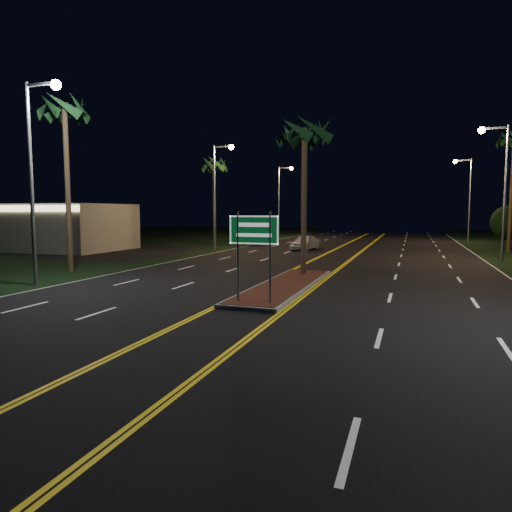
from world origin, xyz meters
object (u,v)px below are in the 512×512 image
at_px(car_near, 305,241).
at_px(streetlight_right_far, 466,190).
at_px(commercial_building, 42,227).
at_px(shrub_far, 509,222).
at_px(car_far, 261,237).
at_px(palm_left_far, 214,165).
at_px(streetlight_left_far, 282,193).
at_px(streetlight_right_mid, 499,177).
at_px(median_island, 285,286).
at_px(highway_sign, 254,238).
at_px(streetlight_left_mid, 218,185).
at_px(streetlight_left_near, 37,159).
at_px(palm_median, 305,132).
at_px(palm_left_near, 65,111).

bearing_deg(car_near, streetlight_right_far, 55.93).
height_order(commercial_building, shrub_far, commercial_building).
relative_size(streetlight_right_far, shrub_far, 2.27).
relative_size(shrub_far, car_far, 0.83).
bearing_deg(palm_left_far, streetlight_left_far, 82.22).
relative_size(streetlight_right_mid, streetlight_right_far, 1.00).
bearing_deg(commercial_building, median_island, -26.55).
distance_m(highway_sign, streetlight_left_mid, 23.93).
distance_m(median_island, streetlight_left_mid, 20.80).
bearing_deg(streetlight_left_mid, palm_left_far, 118.67).
relative_size(streetlight_right_mid, palm_left_far, 1.02).
bearing_deg(highway_sign, streetlight_left_near, 173.53).
xyz_separation_m(streetlight_left_far, palm_median, (10.61, -33.50, 1.62)).
relative_size(streetlight_left_far, streetlight_right_mid, 1.00).
height_order(median_island, streetlight_left_near, streetlight_left_near).
distance_m(streetlight_left_far, palm_left_near, 36.18).
relative_size(median_island, shrub_far, 2.59).
bearing_deg(commercial_building, palm_median, -20.05).
bearing_deg(shrub_far, streetlight_left_near, -127.34).
height_order(commercial_building, streetlight_left_far, streetlight_left_far).
bearing_deg(median_island, streetlight_right_far, 73.13).
relative_size(streetlight_left_mid, palm_median, 1.08).
distance_m(median_island, palm_median, 8.00).
relative_size(palm_median, car_near, 1.77).
bearing_deg(palm_median, car_far, 113.55).
height_order(streetlight_left_near, shrub_far, streetlight_left_near).
bearing_deg(palm_left_near, car_far, 82.60).
bearing_deg(streetlight_left_near, commercial_building, 133.90).
relative_size(highway_sign, streetlight_left_near, 0.36).
distance_m(streetlight_left_mid, streetlight_left_far, 20.00).
bearing_deg(car_near, palm_left_far, -176.64).
bearing_deg(streetlight_left_near, median_island, 15.78).
xyz_separation_m(streetlight_right_far, car_near, (-14.29, -14.99, -4.87)).
relative_size(highway_sign, streetlight_right_far, 0.36).
distance_m(median_island, car_far, 26.73).
xyz_separation_m(commercial_building, palm_left_far, (13.20, 8.01, 5.74)).
bearing_deg(car_near, median_island, -70.04).
xyz_separation_m(palm_median, palm_left_far, (-12.80, 17.50, 0.47)).
distance_m(highway_sign, palm_left_near, 14.92).
distance_m(streetlight_left_near, palm_left_far, 24.19).
xyz_separation_m(highway_sign, car_near, (-3.67, 24.21, -1.62)).
xyz_separation_m(median_island, car_near, (-3.67, 20.01, 0.70)).
height_order(streetlight_left_mid, palm_median, streetlight_left_mid).
xyz_separation_m(streetlight_left_far, streetlight_right_mid, (21.23, -22.00, 0.00)).
bearing_deg(streetlight_left_mid, car_far, 81.27).
xyz_separation_m(streetlight_left_far, palm_left_near, (-1.89, -36.00, 3.02)).
xyz_separation_m(streetlight_right_far, shrub_far, (3.19, -6.00, -3.32)).
bearing_deg(streetlight_left_near, highway_sign, -6.47).
relative_size(streetlight_right_mid, shrub_far, 2.27).
bearing_deg(palm_median, median_island, -90.00).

